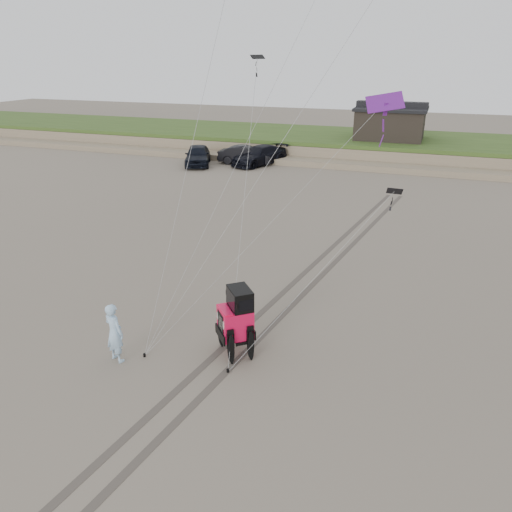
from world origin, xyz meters
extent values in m
plane|color=#6B6054|center=(0.00, 0.00, 0.00)|extent=(160.00, 160.00, 0.00)
cube|color=#7A6B54|center=(0.00, 38.00, 0.70)|extent=(160.00, 12.00, 1.40)
cube|color=#2D4719|center=(0.00, 38.00, 1.55)|extent=(160.00, 12.00, 0.35)
cube|color=#7A6B54|center=(0.00, 31.50, 0.25)|extent=(160.00, 3.50, 0.50)
cube|color=black|center=(2.00, 37.00, 3.03)|extent=(6.00, 5.00, 2.60)
cube|color=black|center=(2.00, 37.00, 4.45)|extent=(6.40, 5.40, 0.25)
cube|color=black|center=(2.00, 37.00, 4.83)|extent=(6.40, 1.20, 0.50)
imported|color=black|center=(-13.31, 27.51, 0.87)|extent=(3.86, 5.51, 1.74)
imported|color=black|center=(-9.51, 29.38, 0.79)|extent=(4.92, 2.04, 1.58)
imported|color=black|center=(-8.25, 29.44, 0.82)|extent=(4.41, 6.11, 1.64)
imported|color=#93BAE3|center=(-2.28, -0.79, 0.99)|extent=(0.84, 0.68, 1.99)
cube|color=black|center=(5.36, 4.15, 5.00)|extent=(0.55, 0.32, 0.27)
cube|color=#5D167B|center=(4.39, 8.07, 7.39)|extent=(1.56, 0.96, 0.79)
cube|color=black|center=(-0.49, 7.44, 8.98)|extent=(0.60, 0.57, 0.17)
cylinder|color=black|center=(-1.56, -0.35, 0.06)|extent=(0.08, 0.08, 0.12)
cylinder|color=black|center=(1.30, -0.22, 0.06)|extent=(0.08, 0.08, 0.12)
cube|color=#4C443D|center=(1.60, 8.00, 0.00)|extent=(4.42, 29.74, 0.01)
cube|color=#4C443D|center=(2.40, 8.00, 0.00)|extent=(4.42, 29.74, 0.01)
camera|label=1|loc=(6.50, -12.00, 9.05)|focal=35.00mm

